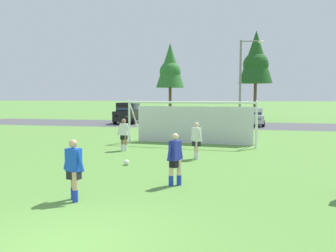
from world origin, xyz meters
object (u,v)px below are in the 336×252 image
(soccer_goal, at_px, (192,122))
(player_striker_near, at_px, (124,135))
(parked_car_slot_center_right, at_px, (252,117))
(street_lamp, at_px, (242,84))
(parked_car_slot_center, at_px, (228,116))
(soccer_ball, at_px, (127,162))
(parked_car_slot_far_left, at_px, (128,113))
(player_winger_right, at_px, (74,170))
(parked_car_slot_left, at_px, (159,115))
(player_winger_left, at_px, (196,141))
(player_defender_far, at_px, (175,159))
(parked_car_slot_center_left, at_px, (186,115))

(soccer_goal, height_order, player_striker_near, soccer_goal)
(parked_car_slot_center_right, distance_m, street_lamp, 5.46)
(parked_car_slot_center, bearing_deg, soccer_ball, -98.72)
(parked_car_slot_far_left, xyz_separation_m, street_lamp, (11.61, -4.78, 2.71))
(player_striker_near, distance_m, player_winger_right, 8.27)
(parked_car_slot_far_left, distance_m, street_lamp, 12.84)
(parked_car_slot_left, bearing_deg, player_winger_left, -71.64)
(soccer_goal, distance_m, player_defender_far, 9.35)
(parked_car_slot_far_left, relative_size, parked_car_slot_center_left, 1.10)
(player_striker_near, relative_size, player_defender_far, 1.00)
(player_winger_right, relative_size, parked_car_slot_center_right, 0.39)
(parked_car_slot_center_right, bearing_deg, player_striker_near, -112.49)
(player_winger_left, xyz_separation_m, parked_car_slot_far_left, (-9.59, 18.60, 0.29))
(soccer_ball, distance_m, street_lamp, 16.81)
(player_defender_far, xyz_separation_m, player_winger_left, (0.08, 4.55, 0.00))
(soccer_goal, distance_m, street_lamp, 9.84)
(player_striker_near, distance_m, parked_car_slot_far_left, 18.00)
(soccer_ball, bearing_deg, parked_car_slot_center_left, 92.67)
(street_lamp, bearing_deg, parked_car_slot_center_left, 136.91)
(parked_car_slot_center, bearing_deg, parked_car_slot_center_left, -173.82)
(parked_car_slot_left, height_order, street_lamp, street_lamp)
(parked_car_slot_center_right, bearing_deg, player_winger_right, -102.30)
(parked_car_slot_center, xyz_separation_m, street_lamp, (1.32, -5.69, 2.95))
(player_striker_near, distance_m, parked_car_slot_center, 18.57)
(player_defender_far, bearing_deg, parked_car_slot_center_right, 82.27)
(parked_car_slot_center, bearing_deg, street_lamp, -76.89)
(parked_car_slot_center_left, distance_m, parked_car_slot_center, 4.29)
(soccer_goal, height_order, parked_car_slot_center, soccer_goal)
(soccer_ball, height_order, soccer_goal, soccer_goal)
(player_winger_right, relative_size, parked_car_slot_center_left, 0.38)
(parked_car_slot_far_left, xyz_separation_m, parked_car_slot_left, (3.24, 0.53, -0.24))
(player_striker_near, relative_size, street_lamp, 0.22)
(parked_car_slot_left, xyz_separation_m, parked_car_slot_center_right, (9.38, -0.83, 0.00))
(parked_car_slot_center_left, xyz_separation_m, parked_car_slot_center_right, (6.59, -0.74, 0.00))
(soccer_ball, distance_m, player_defender_far, 3.71)
(player_winger_left, bearing_deg, parked_car_slot_center, 87.96)
(street_lamp, bearing_deg, parked_car_slot_far_left, 157.59)
(player_striker_near, xyz_separation_m, parked_car_slot_center_right, (6.95, 16.79, 0.05))
(player_winger_left, relative_size, parked_car_slot_left, 0.39)
(player_striker_near, height_order, parked_car_slot_center_left, parked_car_slot_center_left)
(parked_car_slot_left, distance_m, parked_car_slot_center, 7.06)
(player_winger_right, xyz_separation_m, parked_car_slot_far_left, (-7.18, 25.22, 0.29))
(soccer_goal, distance_m, parked_car_slot_center_left, 14.55)
(player_striker_near, bearing_deg, parked_car_slot_left, 97.85)
(parked_car_slot_left, relative_size, parked_car_slot_center, 0.98)
(parked_car_slot_far_left, bearing_deg, player_winger_right, -74.11)
(parked_car_slot_center_right, height_order, street_lamp, street_lamp)
(player_defender_far, relative_size, parked_car_slot_far_left, 0.35)
(player_striker_near, bearing_deg, soccer_ball, -68.79)
(player_defender_far, height_order, parked_car_slot_center_left, parked_car_slot_center_left)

